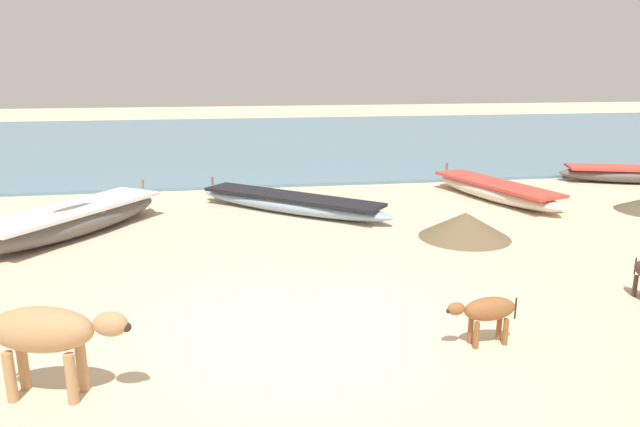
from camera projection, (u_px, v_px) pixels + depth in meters
The scene contains 9 objects.
ground at pixel (296, 326), 7.40m from camera, with size 80.00×80.00×0.00m, color beige.
sea_water at pixel (245, 140), 25.11m from camera, with size 60.00×20.00×0.08m, color slate.
fishing_boat_0 at pixel (495, 190), 14.17m from camera, with size 2.09×4.22×0.65m.
fishing_boat_1 at pixel (291, 203), 13.00m from camera, with size 4.36×3.83×0.60m.
fishing_boat_2 at pixel (629, 174), 16.28m from camera, with size 3.86×2.02×0.65m.
fishing_boat_4 at pixel (73, 220), 11.28m from camera, with size 3.39×4.14×0.76m.
cow_adult_tan at pixel (47, 333), 5.67m from camera, with size 1.46×0.65×0.96m.
calf_far_brown at pixel (487, 311), 6.82m from camera, with size 0.92×0.32×0.59m.
debris_pile_0 at pixel (465, 225), 11.10m from camera, with size 1.77×1.77×0.50m, color brown.
Camera 1 is at (-0.78, -6.76, 3.26)m, focal length 32.37 mm.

